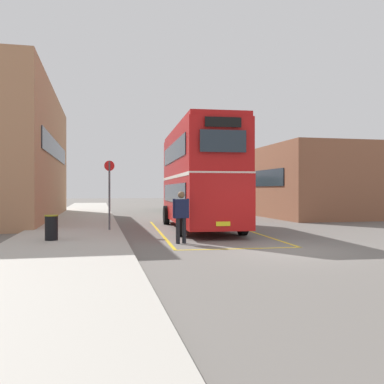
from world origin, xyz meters
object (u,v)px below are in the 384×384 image
double_decker_bus (199,176)px  litter_bin (51,228)px  bus_stop_sign (109,189)px  pedestrian_boarding (181,213)px  single_deck_bus (184,192)px

double_decker_bus → litter_bin: bearing=-144.8°
double_decker_bus → bus_stop_sign: double_decker_bus is taller
pedestrian_boarding → bus_stop_sign: (-2.32, 4.17, 0.85)m
double_decker_bus → pedestrian_boarding: (-1.86, -5.09, -1.46)m
double_decker_bus → pedestrian_boarding: size_ratio=5.46×
single_deck_bus → litter_bin: single_deck_bus is taller
double_decker_bus → litter_bin: size_ratio=11.42×
bus_stop_sign → single_deck_bus: bearing=69.4°
double_decker_bus → single_deck_bus: double_decker_bus is taller
double_decker_bus → litter_bin: double_decker_bus is taller
double_decker_bus → single_deck_bus: bearing=80.8°
litter_bin → bus_stop_sign: bus_stop_sign is taller
single_deck_bus → litter_bin: (-9.11, -22.35, -1.07)m
pedestrian_boarding → double_decker_bus: bearing=70.0°
double_decker_bus → bus_stop_sign: bearing=-167.6°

